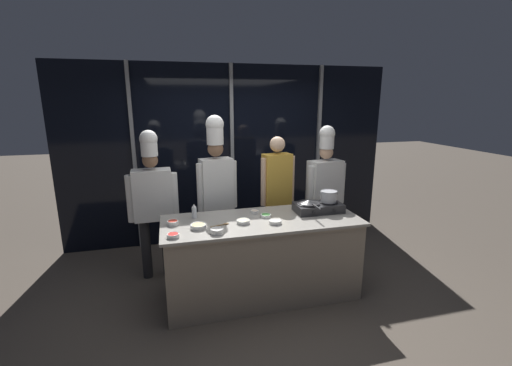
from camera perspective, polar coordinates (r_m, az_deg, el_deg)
ground_plane at (r=4.17m, az=0.90°, el=-17.89°), size 24.00×24.00×0.00m
window_wall_back at (r=5.32m, az=-4.06°, el=4.71°), size 5.04×0.09×2.70m
demo_counter at (r=3.95m, az=0.93°, el=-12.25°), size 2.16×0.85×0.91m
portable_stove at (r=4.07m, az=10.33°, el=-3.99°), size 0.55×0.32×0.11m
frying_pan at (r=3.99m, az=8.77°, el=-3.15°), size 0.27×0.47×0.04m
stock_pot at (r=4.09m, az=12.02°, el=-2.14°), size 0.22×0.19×0.13m
squeeze_bottle_clear at (r=3.85m, az=-10.26°, el=-4.67°), size 0.05×0.05×0.16m
prep_bowl_ginger at (r=3.56m, az=-9.58°, el=-7.08°), size 0.17×0.17×0.04m
prep_bowl_garlic at (r=3.64m, az=3.24°, el=-6.45°), size 0.14×0.14×0.04m
prep_bowl_noodles at (r=3.65m, az=-2.15°, el=-6.39°), size 0.14×0.14×0.04m
prep_bowl_scallions at (r=3.83m, az=1.63°, el=-5.42°), size 0.12×0.12×0.03m
prep_bowl_chili_flakes at (r=3.70m, az=-13.70°, el=-6.41°), size 0.12×0.12×0.05m
prep_bowl_chicken at (r=3.94m, az=-0.23°, el=-4.82°), size 0.09×0.09×0.04m
prep_bowl_bell_pepper at (r=3.39m, az=-13.65°, el=-8.46°), size 0.12×0.12×0.04m
prep_bowl_rice at (r=3.40m, az=-6.55°, el=-7.90°), size 0.13×0.13×0.05m
serving_spoon_slotted at (r=3.62m, az=-5.50°, el=-6.87°), size 0.21×0.09×0.02m
chef_head at (r=4.31m, az=-16.83°, el=-2.12°), size 0.60×0.25×1.85m
chef_sous at (r=4.32m, az=-6.62°, el=0.36°), size 0.51×0.27×2.01m
person_guest at (r=4.50m, az=3.49°, el=-0.67°), size 0.48×0.24×1.73m
chef_line at (r=4.78m, az=11.40°, el=-0.21°), size 0.60×0.31×1.85m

